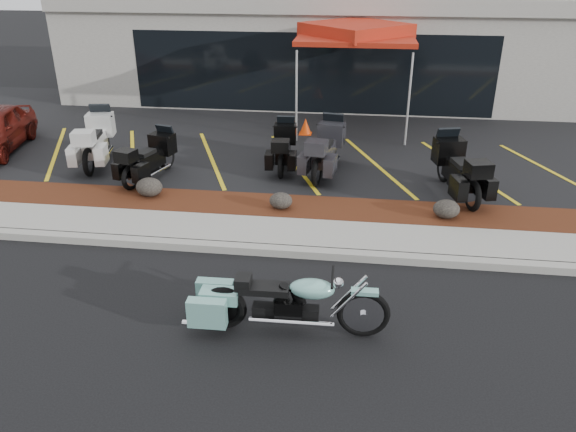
# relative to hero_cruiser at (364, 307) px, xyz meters

# --- Properties ---
(ground) EXTENTS (90.00, 90.00, 0.00)m
(ground) POSITION_rel_hero_cruiser_xyz_m (-1.88, 1.40, -0.52)
(ground) COLOR black
(ground) RESTS_ON ground
(curb) EXTENTS (24.00, 0.25, 0.15)m
(curb) POSITION_rel_hero_cruiser_xyz_m (-1.88, 2.30, -0.44)
(curb) COLOR gray
(curb) RESTS_ON ground
(sidewalk) EXTENTS (24.00, 1.20, 0.15)m
(sidewalk) POSITION_rel_hero_cruiser_xyz_m (-1.88, 3.00, -0.44)
(sidewalk) COLOR gray
(sidewalk) RESTS_ON ground
(mulch_bed) EXTENTS (24.00, 1.20, 0.16)m
(mulch_bed) POSITION_rel_hero_cruiser_xyz_m (-1.88, 4.20, -0.44)
(mulch_bed) COLOR #37170C
(mulch_bed) RESTS_ON ground
(upper_lot) EXTENTS (26.00, 9.60, 0.15)m
(upper_lot) POSITION_rel_hero_cruiser_xyz_m (-1.88, 9.60, -0.44)
(upper_lot) COLOR black
(upper_lot) RESTS_ON ground
(dealership_building) EXTENTS (18.00, 8.16, 4.00)m
(dealership_building) POSITION_rel_hero_cruiser_xyz_m (-1.88, 15.87, 1.49)
(dealership_building) COLOR gray
(dealership_building) RESTS_ON ground
(boulder_left) EXTENTS (0.60, 0.50, 0.43)m
(boulder_left) POSITION_rel_hero_cruiser_xyz_m (-4.82, 4.33, -0.15)
(boulder_left) COLOR black
(boulder_left) RESTS_ON mulch_bed
(boulder_mid) EXTENTS (0.50, 0.41, 0.35)m
(boulder_mid) POSITION_rel_hero_cruiser_xyz_m (-1.78, 4.04, -0.18)
(boulder_mid) COLOR black
(boulder_mid) RESTS_ON mulch_bed
(boulder_right) EXTENTS (0.55, 0.46, 0.39)m
(boulder_right) POSITION_rel_hero_cruiser_xyz_m (1.68, 4.01, -0.16)
(boulder_right) COLOR black
(boulder_right) RESTS_ON mulch_bed
(hero_cruiser) EXTENTS (2.96, 0.80, 1.04)m
(hero_cruiser) POSITION_rel_hero_cruiser_xyz_m (0.00, 0.00, 0.00)
(hero_cruiser) COLOR #78BBAF
(hero_cruiser) RESTS_ON ground
(touring_white) EXTENTS (1.34, 2.49, 1.37)m
(touring_white) POSITION_rel_hero_cruiser_xyz_m (-7.06, 7.05, 0.32)
(touring_white) COLOR silver
(touring_white) RESTS_ON upper_lot
(touring_black_front) EXTENTS (1.29, 2.14, 1.17)m
(touring_black_front) POSITION_rel_hero_cruiser_xyz_m (-4.97, 6.05, 0.21)
(touring_black_front) COLOR black
(touring_black_front) RESTS_ON upper_lot
(touring_black_mid) EXTENTS (0.86, 2.04, 1.17)m
(touring_black_mid) POSITION_rel_hero_cruiser_xyz_m (-2.10, 7.26, 0.22)
(touring_black_mid) COLOR black
(touring_black_mid) RESTS_ON upper_lot
(touring_grey) EXTENTS (1.23, 2.39, 1.33)m
(touring_grey) POSITION_rel_hero_cruiser_xyz_m (-0.86, 7.09, 0.30)
(touring_grey) COLOR #29282D
(touring_grey) RESTS_ON upper_lot
(touring_black_rear) EXTENTS (1.41, 2.45, 1.34)m
(touring_black_rear) POSITION_rel_hero_cruiser_xyz_m (1.87, 6.09, 0.30)
(touring_black_rear) COLOR black
(touring_black_rear) RESTS_ON upper_lot
(traffic_cone) EXTENTS (0.46, 0.46, 0.47)m
(traffic_cone) POSITION_rel_hero_cruiser_xyz_m (-1.80, 9.54, -0.13)
(traffic_cone) COLOR #D83A07
(traffic_cone) RESTS_ON upper_lot
(popup_canopy) EXTENTS (4.46, 4.46, 3.13)m
(popup_canopy) POSITION_rel_hero_cruiser_xyz_m (-0.44, 10.41, 2.48)
(popup_canopy) COLOR silver
(popup_canopy) RESTS_ON upper_lot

